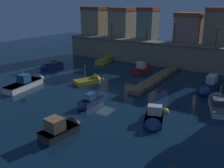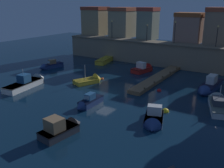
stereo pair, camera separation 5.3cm
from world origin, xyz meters
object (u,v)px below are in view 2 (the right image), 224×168
Objects in this scene: moored_boat_2 at (29,82)px; moored_boat_4 at (63,128)px; moored_boat_5 at (153,120)px; quay_lamp_2 at (175,29)px; moored_boat_3 at (107,59)px; quay_lamp_3 at (217,33)px; moored_boat_7 at (91,80)px; moored_boat_6 at (50,66)px; mooring_buoy_0 at (165,112)px; quay_lamp_0 at (112,26)px; moored_boat_11 at (144,68)px; mooring_buoy_1 at (102,79)px; moored_boat_12 at (218,103)px; moored_boat_0 at (209,86)px; moored_boat_9 at (88,102)px; mooring_buoy_2 at (159,91)px; quay_lamp_1 at (147,30)px.

moored_boat_4 is (13.09, -7.32, 0.03)m from moored_boat_2.
moored_boat_4 is 8.34m from moored_boat_5.
quay_lamp_2 reaches higher than moored_boat_3.
quay_lamp_3 reaches higher than moored_boat_7.
mooring_buoy_0 is at bearing 85.25° from moored_boat_6.
mooring_buoy_0 is at bearing -72.24° from quay_lamp_2.
quay_lamp_0 is 0.70× the size of moored_boat_11.
moored_boat_2 is at bearing 67.88° from moored_boat_4.
moored_boat_2 is 10.44m from mooring_buoy_1.
quay_lamp_0 is at bearing 40.22° from moored_boat_12.
moored_boat_0 is 16.08m from moored_boat_9.
moored_boat_3 is 12.75× the size of mooring_buoy_2.
moored_boat_12 is at bearing -32.90° from quay_lamp_0.
quay_lamp_1 reaches higher than moored_boat_7.
quay_lamp_3 reaches higher than moored_boat_6.
quay_lamp_2 is 0.52× the size of moored_boat_0.
moored_boat_3 is at bearing -156.35° from moored_boat_5.
quay_lamp_0 is at bearing -159.15° from moored_boat_5.
quay_lamp_1 is at bearing 180.00° from quay_lamp_3.
mooring_buoy_0 is (9.01, -13.73, -0.48)m from moored_boat_11.
mooring_buoy_2 is (3.15, -13.65, -6.62)m from quay_lamp_2.
mooring_buoy_2 is at bearing -2.56° from mooring_buoy_1.
moored_boat_0 is 1.64× the size of moored_boat_4.
moored_boat_4 is at bearing -165.71° from moored_boat_3.
moored_boat_3 is at bearing 137.90° from mooring_buoy_0.
quay_lamp_2 reaches higher than mooring_buoy_0.
quay_lamp_0 is 4.55× the size of mooring_buoy_0.
quay_lamp_2 is at bearing 136.97° from moored_boat_6.
moored_boat_2 is at bearing -154.10° from mooring_buoy_2.
moored_boat_9 is at bearing -80.61° from quay_lamp_1.
moored_boat_2 reaches higher than moored_boat_11.
moored_boat_3 is at bearing 144.70° from mooring_buoy_2.
moored_boat_11 reaches higher than moored_boat_5.
quay_lamp_3 is 0.77× the size of moored_boat_4.
moored_boat_6 is (-26.07, -2.61, -0.10)m from moored_boat_0.
quay_lamp_2 is (5.22, 0.00, 0.44)m from quay_lamp_1.
moored_boat_3 reaches higher than mooring_buoy_1.
quay_lamp_2 is at bearing 7.94° from moored_boat_4.
moored_boat_0 is 9.70m from mooring_buoy_0.
mooring_buoy_2 is at bearing -57.14° from moored_boat_7.
moored_boat_7 is (-15.06, -5.28, -0.27)m from moored_boat_0.
moored_boat_12 is (15.78, -15.11, -5.70)m from quay_lamp_1.
moored_boat_5 is at bearing -138.31° from moored_boat_11.
moored_boat_4 reaches higher than mooring_buoy_2.
mooring_buoy_2 is (15.35, -10.87, -0.43)m from moored_boat_3.
mooring_buoy_1 is (0.44, 2.07, -0.29)m from moored_boat_7.
moored_boat_0 reaches higher than mooring_buoy_1.
moored_boat_2 is 9.96m from moored_boat_6.
quay_lamp_2 is 0.90× the size of moored_boat_9.
moored_boat_4 is 0.92× the size of moored_boat_6.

